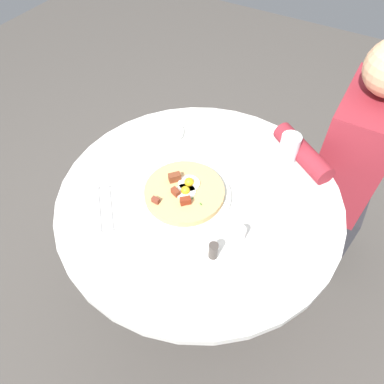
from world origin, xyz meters
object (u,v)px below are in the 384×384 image
object	(u,v)px
bread_plate	(161,132)
dining_table	(199,227)
pizza_plate	(185,195)
fork	(109,207)
breakfast_pizza	(184,192)
salt_shaker	(241,234)
pepper_shaker	(213,251)
knife	(98,209)
water_glass	(289,148)
person_seated	(341,181)

from	to	relation	value
bread_plate	dining_table	bearing A→B (deg)	-125.35
pizza_plate	fork	world-z (taller)	pizza_plate
pizza_plate	breakfast_pizza	world-z (taller)	breakfast_pizza
salt_shaker	pepper_shaker	distance (m)	0.10
bread_plate	fork	world-z (taller)	bread_plate
fork	salt_shaker	xyz separation A→B (m)	(0.10, -0.40, 0.02)
pizza_plate	bread_plate	bearing A→B (deg)	46.45
knife	water_glass	bearing A→B (deg)	-82.18
fork	dining_table	bearing A→B (deg)	-91.84
bread_plate	water_glass	size ratio (longest dim) A/B	1.66
person_seated	fork	distance (m)	0.99
fork	pizza_plate	bearing A→B (deg)	-90.91
salt_shaker	pepper_shaker	bearing A→B (deg)	154.70
person_seated	knife	xyz separation A→B (m)	(-0.76, 0.63, 0.25)
dining_table	fork	distance (m)	0.34
pizza_plate	knife	bearing A→B (deg)	131.44
person_seated	fork	bearing A→B (deg)	140.59
person_seated	fork	size ratio (longest dim) A/B	6.31
breakfast_pizza	fork	world-z (taller)	breakfast_pizza
dining_table	pepper_shaker	xyz separation A→B (m)	(-0.18, -0.14, 0.21)
pizza_plate	knife	xyz separation A→B (m)	(-0.18, 0.21, 0.00)
person_seated	bread_plate	distance (m)	0.79
knife	salt_shaker	distance (m)	0.45
pizza_plate	pepper_shaker	bearing A→B (deg)	-128.94
person_seated	pizza_plate	distance (m)	0.76
dining_table	bread_plate	xyz separation A→B (m)	(0.19, 0.27, 0.19)
dining_table	bread_plate	size ratio (longest dim) A/B	5.45
knife	pepper_shaker	world-z (taller)	pepper_shaker
dining_table	pizza_plate	size ratio (longest dim) A/B	3.07
dining_table	pepper_shaker	world-z (taller)	pepper_shaker
pizza_plate	breakfast_pizza	size ratio (longest dim) A/B	1.18
person_seated	salt_shaker	distance (m)	0.72
breakfast_pizza	bread_plate	xyz separation A→B (m)	(0.22, 0.23, -0.02)
person_seated	pepper_shaker	world-z (taller)	person_seated
pizza_plate	pepper_shaker	world-z (taller)	pepper_shaker
pizza_plate	salt_shaker	bearing A→B (deg)	-104.25
knife	pepper_shaker	distance (m)	0.39
breakfast_pizza	pepper_shaker	distance (m)	0.23
person_seated	water_glass	xyz separation A→B (m)	(-0.25, 0.20, 0.30)
fork	knife	xyz separation A→B (m)	(-0.02, 0.03, 0.00)
knife	water_glass	size ratio (longest dim) A/B	1.76
bread_plate	breakfast_pizza	bearing A→B (deg)	-133.56
dining_table	salt_shaker	xyz separation A→B (m)	(-0.09, -0.18, 0.21)
pizza_plate	water_glass	bearing A→B (deg)	-34.00
fork	salt_shaker	size ratio (longest dim) A/B	3.46
pepper_shaker	dining_table	bearing A→B (deg)	39.05
person_seated	water_glass	bearing A→B (deg)	140.79
pizza_plate	dining_table	bearing A→B (deg)	-54.16
breakfast_pizza	knife	size ratio (longest dim) A/B	1.42
dining_table	knife	bearing A→B (deg)	130.61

